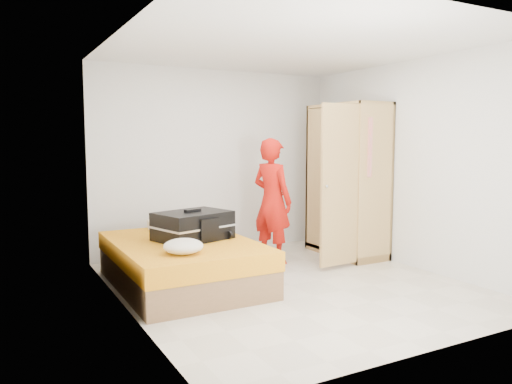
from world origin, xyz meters
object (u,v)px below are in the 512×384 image
person (272,201)px  suitcase (193,226)px  bed (183,263)px  wardrobe (346,184)px  round_cushion (183,246)px

person → suitcase: bearing=88.1°
bed → person: size_ratio=1.24×
wardrobe → suitcase: (-2.37, -0.27, -0.34)m
wardrobe → suitcase: wardrobe is taller
person → round_cushion: 1.92m
person → suitcase: 1.33m
wardrobe → person: 1.13m
bed → person: (1.39, 0.43, 0.56)m
round_cushion → bed: bearing=70.9°
person → suitcase: (-1.26, -0.41, -0.16)m
bed → suitcase: (0.13, 0.02, 0.40)m
bed → round_cushion: bearing=-109.1°
bed → suitcase: suitcase is taller
wardrobe → bed: bearing=-173.4°
wardrobe → round_cushion: size_ratio=5.36×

